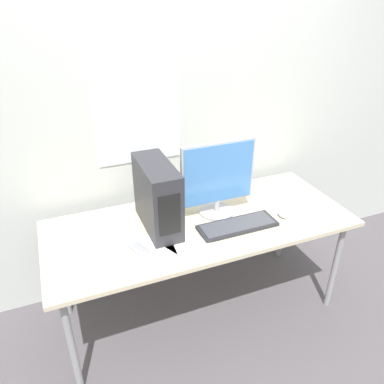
{
  "coord_description": "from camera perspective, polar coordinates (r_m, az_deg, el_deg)",
  "views": [
    {
      "loc": [
        -0.79,
        -1.42,
        2.04
      ],
      "look_at": [
        -0.06,
        0.39,
        0.97
      ],
      "focal_mm": 35.0,
      "sensor_mm": 36.0,
      "label": 1
    }
  ],
  "objects": [
    {
      "name": "pc_tower",
      "position": [
        2.23,
        -5.31,
        -0.65
      ],
      "size": [
        0.18,
        0.46,
        0.42
      ],
      "color": "#2D2D33",
      "rests_on": "desk"
    },
    {
      "name": "monitor_main",
      "position": [
        2.34,
        3.95,
        2.1
      ],
      "size": [
        0.49,
        0.23,
        0.49
      ],
      "color": "#B7B7BC",
      "rests_on": "desk"
    },
    {
      "name": "paper_sheet_left",
      "position": [
        2.16,
        -0.43,
        -8.17
      ],
      "size": [
        0.32,
        0.36,
        0.0
      ],
      "rotation": [
        0.0,
        0.0,
        0.45
      ],
      "color": "white",
      "rests_on": "desk"
    },
    {
      "name": "keyboard",
      "position": [
        2.32,
        6.95,
        -5.09
      ],
      "size": [
        0.49,
        0.17,
        0.02
      ],
      "color": "#28282D",
      "rests_on": "desk"
    },
    {
      "name": "desk",
      "position": [
        2.39,
        1.31,
        -5.57
      ],
      "size": [
        1.92,
        0.79,
        0.74
      ],
      "color": "beige",
      "rests_on": "ground_plane"
    },
    {
      "name": "wall_back",
      "position": [
        2.56,
        -3.28,
        13.08
      ],
      "size": [
        8.0,
        0.07,
        2.7
      ],
      "color": "silver",
      "rests_on": "ground_plane"
    },
    {
      "name": "ground_plane",
      "position": [
        2.61,
        4.83,
        -22.92
      ],
      "size": [
        14.0,
        14.0,
        0.0
      ],
      "primitive_type": "plane",
      "color": "#565156"
    },
    {
      "name": "paper_sheet_front",
      "position": [
        2.14,
        -5.48,
        -8.74
      ],
      "size": [
        0.24,
        0.31,
        0.0
      ],
      "rotation": [
        0.0,
        0.0,
        -0.1
      ],
      "color": "white",
      "rests_on": "desk"
    },
    {
      "name": "mouse",
      "position": [
        2.47,
        13.61,
        -3.39
      ],
      "size": [
        0.05,
        0.09,
        0.03
      ],
      "color": "#B2B2B7",
      "rests_on": "desk"
    },
    {
      "name": "cell_phone",
      "position": [
        2.15,
        -8.03,
        -8.59
      ],
      "size": [
        0.11,
        0.15,
        0.01
      ],
      "rotation": [
        0.0,
        0.0,
        0.35
      ],
      "color": "#99999E",
      "rests_on": "desk"
    }
  ]
}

